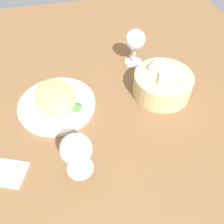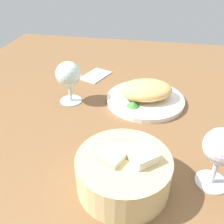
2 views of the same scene
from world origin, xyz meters
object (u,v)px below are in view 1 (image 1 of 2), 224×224
Objects in this scene: plate at (57,105)px; wine_glass_near at (76,151)px; bread_basket at (162,84)px; wine_glass_far at (135,41)px; folded_napkin at (3,172)px.

wine_glass_near reaches higher than plate.
wine_glass_far is at bearing -166.79° from bread_basket.
plate is 1.30× the size of bread_basket.
wine_glass_far reaches higher than bread_basket.
bread_basket is at bearing 125.48° from wine_glass_near.
folded_napkin is (-3.06, -18.49, -7.96)cm from wine_glass_near.
wine_glass_near reaches higher than folded_napkin.
wine_glass_far is (-17.10, -4.01, 4.98)cm from bread_basket.
wine_glass_far reaches higher than folded_napkin.
bread_basket is 50.58cm from folded_napkin.
folded_napkin is at bearing -69.71° from bread_basket.
wine_glass_far reaches higher than wine_glass_near.
plate is at bearing -169.94° from wine_glass_near.
wine_glass_far is at bearing 60.28° from folded_napkin.
folded_napkin is (17.50, -47.33, -3.43)cm from bread_basket.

